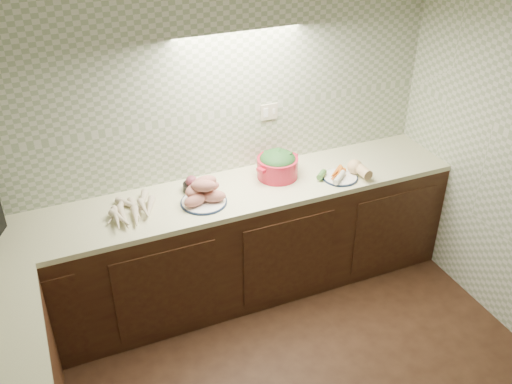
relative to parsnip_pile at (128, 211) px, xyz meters
name	(u,v)px	position (x,y,z in m)	size (l,w,h in m)	color
room	(325,223)	(0.59, -1.49, 0.70)	(3.60, 3.60, 2.60)	black
counter	(152,354)	(-0.09, -0.81, -0.48)	(3.60, 3.60, 0.90)	black
parsnip_pile	(128,211)	(0.00, 0.00, 0.00)	(0.44, 0.38, 0.08)	beige
sweet_potato_plate	(203,193)	(0.50, -0.04, 0.04)	(0.32, 0.32, 0.19)	#0F1B38
onion_bowl	(194,185)	(0.49, 0.13, 0.01)	(0.15, 0.15, 0.12)	black
dutch_oven	(278,164)	(1.11, 0.08, 0.07)	(0.39, 0.39, 0.21)	red
veg_plate	(346,171)	(1.57, -0.12, 0.01)	(0.37, 0.26, 0.12)	#0F1B38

